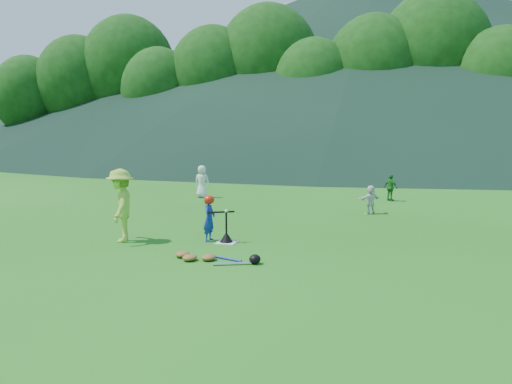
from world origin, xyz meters
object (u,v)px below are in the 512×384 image
fielder_d (370,200)px  batting_tee (226,237)px  adult_coach (121,205)px  fielder_a (202,182)px  equipment_pile (209,257)px  fielder_c (391,188)px  batter_child (209,219)px  home_plate (226,242)px

fielder_d → batting_tee: size_ratio=1.32×
adult_coach → batting_tee: bearing=79.3°
fielder_a → batting_tee: (3.68, -7.69, -0.51)m
batting_tee → equipment_pile: size_ratio=0.38×
equipment_pile → fielder_c: bearing=72.1°
batter_child → adult_coach: size_ratio=0.62×
batter_child → adult_coach: bearing=108.2°
batter_child → fielder_c: batter_child is taller
home_plate → fielder_d: fielder_d is taller
home_plate → adult_coach: (-2.38, -0.52, 0.83)m
home_plate → equipment_pile: size_ratio=0.25×
fielder_d → equipment_pile: (-2.75, -6.90, -0.38)m
fielder_c → fielder_a: bearing=46.3°
batting_tee → equipment_pile: batting_tee is taller
adult_coach → equipment_pile: adult_coach is taller
adult_coach → equipment_pile: 2.91m
home_plate → fielder_d: (2.95, 5.26, 0.44)m
batter_child → batting_tee: size_ratio=1.54×
adult_coach → fielder_d: bearing=114.3°
home_plate → fielder_d: bearing=60.7°
home_plate → fielder_c: (3.52, 8.64, 0.49)m
batter_child → home_plate: bearing=-99.6°
batting_tee → home_plate: bearing=0.0°
fielder_a → equipment_pile: fielder_a is taller
fielder_c → fielder_d: (-0.57, -3.38, -0.06)m
fielder_a → fielder_c: size_ratio=1.27×
adult_coach → fielder_c: (5.90, 9.16, -0.34)m
fielder_d → batting_tee: (-2.95, -5.26, -0.32)m
fielder_c → batting_tee: 9.34m
fielder_d → fielder_a: bearing=-63.6°
home_plate → batter_child: batter_child is taller
home_plate → batting_tee: size_ratio=0.66×
fielder_a → equipment_pile: bearing=113.7°
fielder_c → batting_tee: size_ratio=1.48×
fielder_a → equipment_pile: 10.12m
fielder_d → equipment_pile: bearing=24.8°
adult_coach → batting_tee: size_ratio=2.48×
fielder_c → batter_child: bearing=103.9°
fielder_d → adult_coach: bearing=3.9°
equipment_pile → batter_child: bearing=110.4°
home_plate → batter_child: size_ratio=0.43×
fielder_d → home_plate: bearing=17.3°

